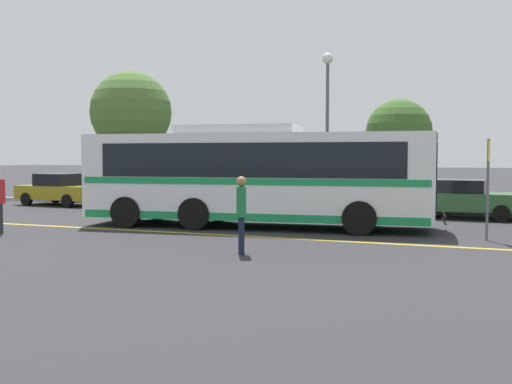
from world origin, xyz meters
TOP-DOWN VIEW (x-y plane):
  - ground_plane at (0.00, 0.00)m, footprint 220.00×220.00m
  - lane_strip_0 at (-0.85, -2.63)m, footprint 30.99×0.20m
  - curb_strip at (-0.85, 5.92)m, footprint 38.99×0.36m
  - transit_bus at (-0.86, -0.43)m, footprint 11.50×3.85m
  - parked_car_0 at (-12.48, 4.34)m, footprint 4.19×2.28m
  - parked_car_1 at (-6.46, 4.39)m, footprint 4.09×2.19m
  - parked_car_2 at (-1.23, 4.69)m, footprint 4.71×2.27m
  - parked_car_3 at (5.14, 4.90)m, footprint 4.78×2.20m
  - pedestrian_0 at (0.79, -5.58)m, footprint 0.36×0.47m
  - bus_stop_sign at (6.10, -1.04)m, footprint 0.08×0.40m
  - street_lamp at (-0.39, 6.84)m, footprint 0.48×0.48m
  - tree_0 at (2.28, 9.45)m, footprint 2.98×2.98m
  - tree_1 at (-11.60, 8.94)m, footprint 4.28×4.28m

SIDE VIEW (x-z plane):
  - ground_plane at x=0.00m, z-range 0.00..0.00m
  - lane_strip_0 at x=-0.85m, z-range 0.00..0.01m
  - curb_strip at x=-0.85m, z-range 0.00..0.15m
  - parked_car_1 at x=-6.46m, z-range 0.02..1.40m
  - parked_car_3 at x=5.14m, z-range 0.02..1.44m
  - parked_car_0 at x=-12.48m, z-range 0.00..1.48m
  - parked_car_2 at x=-1.23m, z-range 0.00..1.51m
  - pedestrian_0 at x=0.79m, z-range 0.14..1.95m
  - transit_bus at x=-0.86m, z-range 0.07..3.33m
  - bus_stop_sign at x=6.10m, z-range 0.35..3.10m
  - tree_0 at x=2.28m, z-range 0.93..5.79m
  - tree_1 at x=-11.60m, z-range 1.23..8.00m
  - street_lamp at x=-0.39m, z-range 1.37..8.06m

